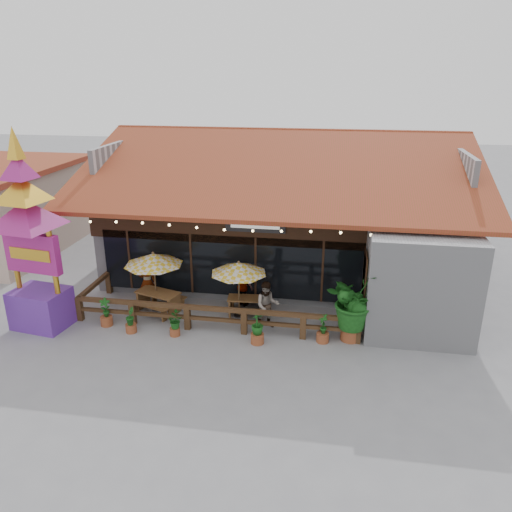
% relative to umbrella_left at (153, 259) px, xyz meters
% --- Properties ---
extents(ground, '(100.00, 100.00, 0.00)m').
position_rel_umbrella_left_xyz_m(ground, '(4.09, -0.79, -2.01)').
color(ground, gray).
rests_on(ground, ground).
extents(restaurant_building, '(15.50, 14.73, 6.09)m').
position_rel_umbrella_left_xyz_m(restaurant_building, '(4.35, 5.82, 0.20)').
color(restaurant_building, '#BBBBC1').
rests_on(restaurant_building, ground).
extents(patio_railing, '(10.00, 2.60, 0.92)m').
position_rel_umbrella_left_xyz_m(patio_railing, '(1.84, -1.05, -1.39)').
color(patio_railing, '#4C331B').
rests_on(patio_railing, ground).
extents(umbrella_left, '(2.61, 2.61, 2.30)m').
position_rel_umbrella_left_xyz_m(umbrella_left, '(0.00, 0.00, 0.00)').
color(umbrella_left, brown).
rests_on(umbrella_left, ground).
extents(umbrella_right, '(2.35, 2.35, 2.17)m').
position_rel_umbrella_left_xyz_m(umbrella_right, '(3.17, -0.05, -0.12)').
color(umbrella_right, brown).
rests_on(umbrella_right, ground).
extents(picnic_table_left, '(1.96, 1.82, 0.78)m').
position_rel_umbrella_left_xyz_m(picnic_table_left, '(0.13, -0.13, -1.48)').
color(picnic_table_left, brown).
rests_on(picnic_table_left, ground).
extents(picnic_table_right, '(1.47, 1.30, 0.66)m').
position_rel_umbrella_left_xyz_m(picnic_table_right, '(3.40, 0.17, -1.56)').
color(picnic_table_right, brown).
rests_on(picnic_table_right, ground).
extents(thai_sign_tower, '(3.09, 3.09, 7.38)m').
position_rel_umbrella_left_xyz_m(thai_sign_tower, '(-3.49, -1.88, 1.89)').
color(thai_sign_tower, '#5C2997').
rests_on(thai_sign_tower, ground).
extents(tropical_plant, '(2.13, 2.25, 2.46)m').
position_rel_umbrella_left_xyz_m(tropical_plant, '(7.17, -1.11, -0.60)').
color(tropical_plant, brown).
rests_on(tropical_plant, ground).
extents(diner_a, '(0.72, 0.56, 1.73)m').
position_rel_umbrella_left_xyz_m(diner_a, '(-0.53, 0.53, -1.14)').
color(diner_a, '#341A10').
rests_on(diner_a, ground).
extents(diner_b, '(0.97, 0.83, 1.71)m').
position_rel_umbrella_left_xyz_m(diner_b, '(4.30, -0.73, -1.15)').
color(diner_b, '#341A10').
rests_on(diner_b, ground).
extents(diner_c, '(1.01, 0.79, 1.60)m').
position_rel_umbrella_left_xyz_m(diner_c, '(3.14, 0.85, -1.21)').
color(diner_c, '#341A10').
rests_on(diner_c, ground).
extents(planter_a, '(0.43, 0.42, 1.04)m').
position_rel_umbrella_left_xyz_m(planter_a, '(-1.30, -1.50, -1.57)').
color(planter_a, brown).
rests_on(planter_a, ground).
extents(planter_b, '(0.38, 0.38, 0.92)m').
position_rel_umbrella_left_xyz_m(planter_b, '(-0.26, -1.83, -1.59)').
color(planter_b, brown).
rests_on(planter_b, ground).
extents(planter_c, '(0.68, 0.68, 0.85)m').
position_rel_umbrella_left_xyz_m(planter_c, '(1.30, -1.80, -1.53)').
color(planter_c, brown).
rests_on(planter_c, ground).
extents(planter_d, '(0.55, 0.55, 1.07)m').
position_rel_umbrella_left_xyz_m(planter_d, '(4.14, -1.85, -1.49)').
color(planter_d, brown).
rests_on(planter_d, ground).
extents(planter_e, '(0.41, 0.43, 1.01)m').
position_rel_umbrella_left_xyz_m(planter_e, '(6.26, -1.41, -1.58)').
color(planter_e, brown).
rests_on(planter_e, ground).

